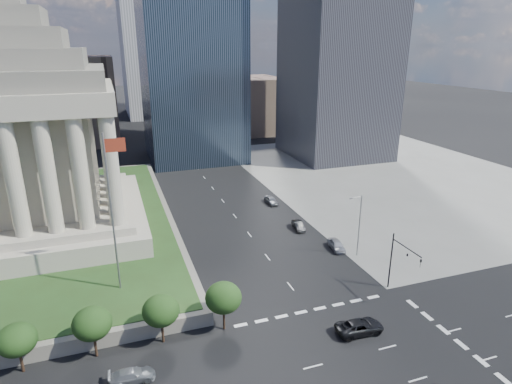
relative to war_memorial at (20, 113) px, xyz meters
name	(u,v)px	position (x,y,z in m)	size (l,w,h in m)	color
ground	(186,154)	(34.00, 52.00, -21.40)	(500.00, 500.00, 0.00)	black
sidewalk_ne	(394,175)	(80.00, 12.00, -21.38)	(68.00, 90.00, 0.03)	slate
war_memorial	(20,113)	(0.00, 0.00, 0.00)	(34.00, 34.00, 39.00)	#AEA792
flagpole	(112,205)	(12.17, -24.00, -8.29)	(2.52, 0.24, 20.00)	slate
midrise_glass	(190,50)	(36.00, 47.00, 8.60)	(26.00, 26.00, 60.00)	black
building_filler_ne	(253,104)	(66.00, 82.00, -11.40)	(20.00, 30.00, 20.00)	brown
building_filler_nw	(78,100)	(4.00, 82.00, -7.40)	(24.00, 30.00, 28.00)	brown
traffic_signal_ne	(400,258)	(46.50, -34.30, -16.15)	(0.30, 5.74, 8.00)	black
street_lamp_north	(359,222)	(47.33, -23.00, -15.74)	(2.13, 0.22, 10.00)	slate
pickup_truck	(360,327)	(37.47, -39.74, -20.62)	(5.61, 2.59, 1.56)	black
suv_grey	(132,375)	(12.34, -38.94, -20.75)	(4.47, 1.82, 1.30)	slate
parked_sedan_near	(337,245)	(45.50, -20.09, -20.63)	(1.83, 4.55, 1.55)	#9B9DA3
parked_sedan_mid	(298,226)	(43.00, -10.75, -20.69)	(1.49, 4.28, 1.41)	black
parked_sedan_far	(271,200)	(43.09, 3.12, -20.63)	(4.51, 1.81, 1.54)	slate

